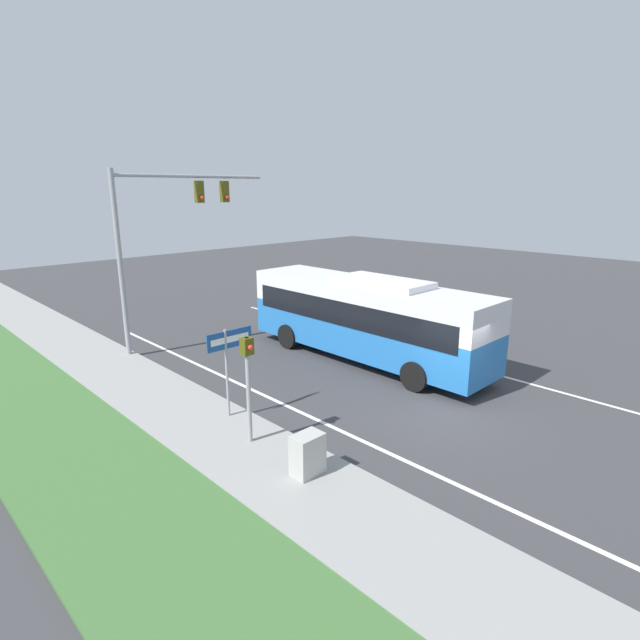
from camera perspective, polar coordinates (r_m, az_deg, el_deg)
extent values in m
plane|color=#38383A|center=(16.22, 14.54, -9.50)|extent=(80.00, 80.00, 0.00)
cube|color=gray|center=(11.89, -2.12, -18.30)|extent=(2.80, 80.00, 0.12)
cube|color=#3D6633|center=(10.44, -16.52, -24.42)|extent=(3.60, 80.00, 0.10)
cube|color=silver|center=(13.54, 6.30, -14.19)|extent=(0.14, 30.00, 0.01)
cube|color=silver|center=(19.20, 20.19, -6.06)|extent=(0.14, 30.00, 0.01)
cube|color=#236BB7|center=(19.49, 5.16, -1.35)|extent=(2.49, 10.36, 1.47)
cube|color=silver|center=(19.16, 5.25, 2.51)|extent=(2.49, 10.36, 1.21)
cube|color=black|center=(19.25, 5.22, 1.30)|extent=(2.53, 9.53, 0.91)
cube|color=silver|center=(18.53, 7.13, 4.32)|extent=(1.75, 3.63, 0.24)
cylinder|color=black|center=(21.03, -3.69, -1.87)|extent=(0.28, 1.03, 1.03)
cylinder|color=black|center=(22.59, 0.91, -0.65)|extent=(0.28, 1.03, 1.03)
cylinder|color=black|center=(16.93, 10.76, -6.33)|extent=(0.28, 1.03, 1.03)
cylinder|color=black|center=(18.84, 14.97, -4.37)|extent=(0.28, 1.03, 1.03)
cylinder|color=#939399|center=(20.68, -21.84, 5.68)|extent=(0.20, 0.20, 7.27)
cylinder|color=#939399|center=(22.00, -14.26, 15.63)|extent=(6.81, 0.14, 0.14)
cube|color=#47470F|center=(22.11, -13.64, 14.05)|extent=(0.32, 0.28, 0.90)
sphere|color=red|center=(21.96, -13.35, 13.42)|extent=(0.18, 0.18, 0.18)
cube|color=#47470F|center=(22.78, -10.87, 14.21)|extent=(0.32, 0.28, 0.90)
sphere|color=red|center=(22.64, -10.58, 13.60)|extent=(0.18, 0.18, 0.18)
cylinder|color=#939399|center=(13.03, -8.15, -8.24)|extent=(0.12, 0.12, 2.96)
cube|color=#47470F|center=(12.59, -8.36, -2.97)|extent=(0.28, 0.24, 0.44)
sphere|color=red|center=(12.48, -7.96, -3.12)|extent=(0.14, 0.14, 0.14)
cylinder|color=#939399|center=(14.61, -10.57, -6.24)|extent=(0.08, 0.08, 2.73)
cube|color=#19478C|center=(14.34, -10.28, -2.17)|extent=(1.49, 0.03, 0.52)
cube|color=white|center=(14.33, -10.24, -2.18)|extent=(1.27, 0.01, 0.18)
cube|color=#A8A8A3|center=(11.91, -1.43, -15.09)|extent=(0.74, 0.50, 0.99)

